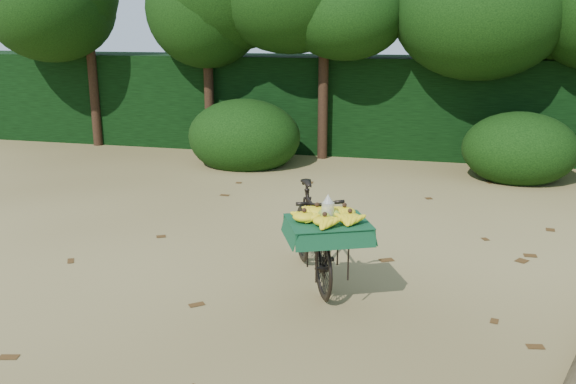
# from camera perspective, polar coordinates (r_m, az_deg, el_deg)

# --- Properties ---
(ground) EXTENTS (80.00, 80.00, 0.00)m
(ground) POSITION_cam_1_polar(r_m,az_deg,el_deg) (6.08, 10.39, -7.63)
(ground) COLOR tan
(ground) RESTS_ON ground
(vendor_bicycle) EXTENTS (1.17, 1.72, 0.93)m
(vendor_bicycle) POSITION_cam_1_polar(r_m,az_deg,el_deg) (5.71, 2.33, -3.83)
(vendor_bicycle) COLOR black
(vendor_bicycle) RESTS_ON ground
(hedge_backdrop) EXTENTS (26.00, 1.80, 1.80)m
(hedge_backdrop) POSITION_cam_1_polar(r_m,az_deg,el_deg) (12.00, 12.84, 7.92)
(hedge_backdrop) COLOR black
(hedge_backdrop) RESTS_ON ground
(tree_row) EXTENTS (14.50, 2.00, 4.00)m
(tree_row) POSITION_cam_1_polar(r_m,az_deg,el_deg) (11.16, 9.61, 13.24)
(tree_row) COLOR black
(tree_row) RESTS_ON ground
(bush_clumps) EXTENTS (8.80, 1.70, 0.90)m
(bush_clumps) POSITION_cam_1_polar(r_m,az_deg,el_deg) (10.09, 15.16, 3.87)
(bush_clumps) COLOR black
(bush_clumps) RESTS_ON ground
(leaf_litter) EXTENTS (7.00, 7.30, 0.01)m
(leaf_litter) POSITION_cam_1_polar(r_m,az_deg,el_deg) (6.68, 10.80, -5.48)
(leaf_litter) COLOR #492E13
(leaf_litter) RESTS_ON ground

